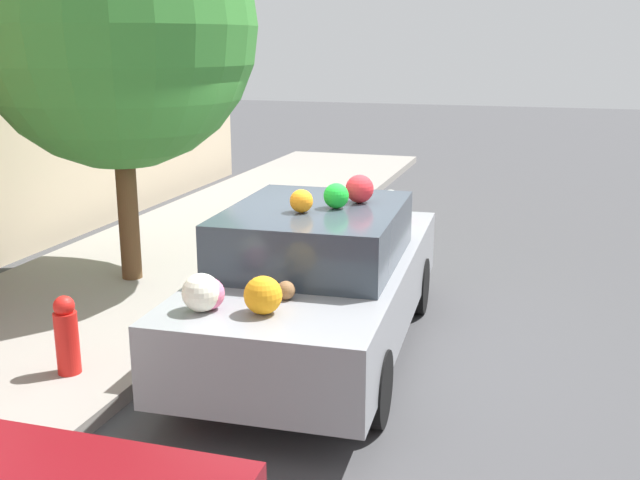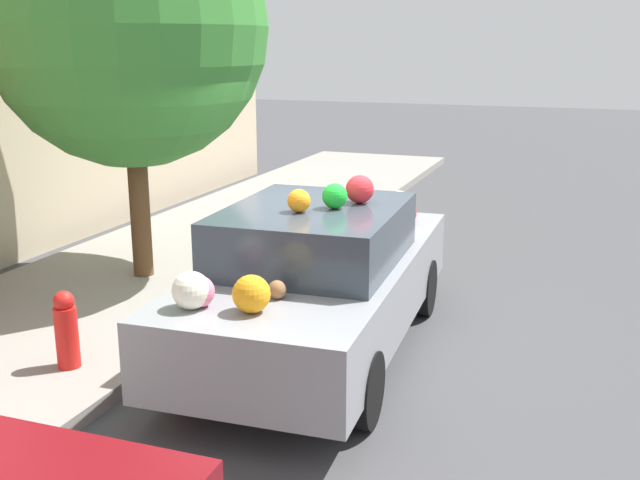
# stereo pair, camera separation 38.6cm
# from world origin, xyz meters

# --- Properties ---
(ground_plane) EXTENTS (60.00, 60.00, 0.00)m
(ground_plane) POSITION_xyz_m (0.00, 0.00, 0.00)
(ground_plane) COLOR #424244
(sidewalk_curb) EXTENTS (24.00, 3.20, 0.14)m
(sidewalk_curb) POSITION_xyz_m (0.00, 2.70, 0.07)
(sidewalk_curb) COLOR gray
(sidewalk_curb) RESTS_ON ground
(street_tree) EXTENTS (3.20, 3.20, 4.54)m
(street_tree) POSITION_xyz_m (1.12, 2.64, 3.08)
(street_tree) COLOR brown
(street_tree) RESTS_ON sidewalk_curb
(fire_hydrant) EXTENTS (0.20, 0.20, 0.70)m
(fire_hydrant) POSITION_xyz_m (-1.42, 1.73, 0.49)
(fire_hydrant) COLOR red
(fire_hydrant) RESTS_ON sidewalk_curb
(art_car) EXTENTS (4.30, 1.92, 1.73)m
(art_car) POSITION_xyz_m (-0.03, -0.09, 0.77)
(art_car) COLOR gray
(art_car) RESTS_ON ground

